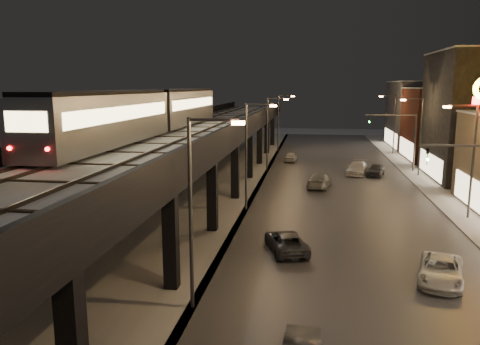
{
  "coord_description": "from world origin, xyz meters",
  "views": [
    {
      "loc": [
        4.69,
        -6.98,
        10.35
      ],
      "look_at": [
        0.25,
        21.53,
        5.0
      ],
      "focal_mm": 35.0,
      "sensor_mm": 36.0,
      "label": 1
    }
  ],
  "objects": [
    {
      "name": "road_surface",
      "position": [
        7.5,
        35.0,
        0.03
      ],
      "size": [
        17.0,
        120.0,
        0.06
      ],
      "primitive_type": "cube",
      "color": "#46474D",
      "rests_on": "ground"
    },
    {
      "name": "sidewalk_right",
      "position": [
        17.5,
        35.0,
        0.07
      ],
      "size": [
        4.0,
        120.0,
        0.14
      ],
      "primitive_type": "cube",
      "color": "#9FA1A8",
      "rests_on": "ground"
    },
    {
      "name": "under_viaduct_pavement",
      "position": [
        -6.0,
        35.0,
        0.03
      ],
      "size": [
        11.0,
        120.0,
        0.06
      ],
      "primitive_type": "cube",
      "color": "#9FA1A8",
      "rests_on": "ground"
    },
    {
      "name": "elevated_viaduct",
      "position": [
        -6.0,
        31.84,
        5.62
      ],
      "size": [
        9.0,
        100.0,
        6.3
      ],
      "color": "black",
      "rests_on": "ground"
    },
    {
      "name": "viaduct_trackbed",
      "position": [
        -6.01,
        31.97,
        6.39
      ],
      "size": [
        8.4,
        100.0,
        0.32
      ],
      "color": "#B2B7C1",
      "rests_on": "elevated_viaduct"
    },
    {
      "name": "viaduct_parapet_streetside",
      "position": [
        -1.65,
        32.0,
        6.85
      ],
      "size": [
        0.3,
        100.0,
        1.1
      ],
      "primitive_type": "cube",
      "color": "black",
      "rests_on": "elevated_viaduct"
    },
    {
      "name": "viaduct_parapet_far",
      "position": [
        -10.35,
        32.0,
        6.85
      ],
      "size": [
        0.3,
        100.0,
        1.1
      ],
      "primitive_type": "cube",
      "color": "black",
      "rests_on": "elevated_viaduct"
    },
    {
      "name": "building_e",
      "position": [
        23.99,
        62.0,
        5.08
      ],
      "size": [
        12.2,
        12.2,
        10.16
      ],
      "color": "#562015",
      "rests_on": "ground"
    },
    {
      "name": "building_f",
      "position": [
        23.99,
        76.0,
        5.58
      ],
      "size": [
        12.2,
        16.2,
        11.16
      ],
      "color": "#3C3C3F",
      "rests_on": "ground"
    },
    {
      "name": "streetlight_left_1",
      "position": [
        -0.43,
        13.0,
        5.24
      ],
      "size": [
        2.57,
        0.28,
        9.0
      ],
      "color": "#38383A",
      "rests_on": "ground"
    },
    {
      "name": "streetlight_left_2",
      "position": [
        -0.43,
        31.0,
        5.24
      ],
      "size": [
        2.57,
        0.28,
        9.0
      ],
      "color": "#38383A",
      "rests_on": "ground"
    },
    {
      "name": "streetlight_right_2",
      "position": [
        16.73,
        31.0,
        5.24
      ],
      "size": [
        2.56,
        0.28,
        9.0
      ],
      "color": "#38383A",
      "rests_on": "ground"
    },
    {
      "name": "streetlight_left_3",
      "position": [
        -0.43,
        49.0,
        5.24
      ],
      "size": [
        2.57,
        0.28,
        9.0
      ],
      "color": "#38383A",
      "rests_on": "ground"
    },
    {
      "name": "streetlight_right_3",
      "position": [
        16.73,
        49.0,
        5.24
      ],
      "size": [
        2.56,
        0.28,
        9.0
      ],
      "color": "#38383A",
      "rests_on": "ground"
    },
    {
      "name": "streetlight_left_4",
      "position": [
        -0.43,
        67.0,
        5.24
      ],
      "size": [
        2.57,
        0.28,
        9.0
      ],
      "color": "#38383A",
      "rests_on": "ground"
    },
    {
      "name": "streetlight_right_4",
      "position": [
        16.73,
        67.0,
        5.24
      ],
      "size": [
        2.56,
        0.28,
        9.0
      ],
      "color": "#38383A",
      "rests_on": "ground"
    },
    {
      "name": "traffic_light_rig_b",
      "position": [
        15.84,
        52.0,
        4.5
      ],
      "size": [
        6.1,
        0.34,
        7.0
      ],
      "color": "#38383A",
      "rests_on": "ground"
    },
    {
      "name": "subway_train",
      "position": [
        -8.5,
        30.41,
        8.34
      ],
      "size": [
        2.89,
        34.93,
        3.46
      ],
      "color": "gray",
      "rests_on": "viaduct_trackbed"
    },
    {
      "name": "car_mid_silver",
      "position": [
        3.24,
        21.29,
        0.64
      ],
      "size": [
        3.38,
        5.01,
        1.27
      ],
      "primitive_type": "imported",
      "rotation": [
        0.0,
        0.0,
        3.44
      ],
      "color": "#3E4146",
      "rests_on": "ground"
    },
    {
      "name": "car_mid_dark",
      "position": [
        5.54,
        40.86,
        0.73
      ],
      "size": [
        2.87,
        5.33,
        1.47
      ],
      "primitive_type": "imported",
      "rotation": [
        0.0,
        0.0,
        2.98
      ],
      "color": "gray",
      "rests_on": "ground"
    },
    {
      "name": "car_far_white",
      "position": [
        1.8,
        57.33,
        0.65
      ],
      "size": [
        1.76,
        3.9,
        1.3
      ],
      "primitive_type": "imported",
      "rotation": [
        0.0,
        0.0,
        3.08
      ],
      "color": "silver",
      "rests_on": "ground"
    },
    {
      "name": "car_onc_dark",
      "position": [
        11.63,
        17.82,
        0.65
      ],
      "size": [
        3.32,
        5.1,
        1.3
      ],
      "primitive_type": "imported",
      "rotation": [
        0.0,
        0.0,
        -0.26
      ],
      "color": "silver",
      "rests_on": "ground"
    },
    {
      "name": "car_onc_white",
      "position": [
        10.05,
        48.92,
        0.74
      ],
      "size": [
        3.15,
        5.42,
        1.48
      ],
      "primitive_type": "imported",
      "rotation": [
        0.0,
        0.0,
        -0.22
      ],
      "color": "silver",
      "rests_on": "ground"
    },
    {
      "name": "car_onc_red",
      "position": [
        12.1,
        48.29,
        0.69
      ],
      "size": [
        2.71,
        4.35,
        1.38
      ],
      "primitive_type": "imported",
      "rotation": [
        0.0,
        0.0,
        -0.29
      ],
      "color": "#373B40",
      "rests_on": "ground"
    }
  ]
}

